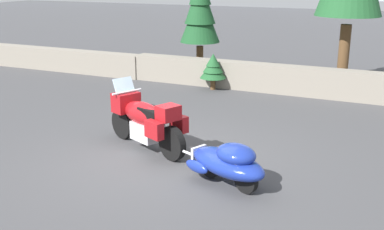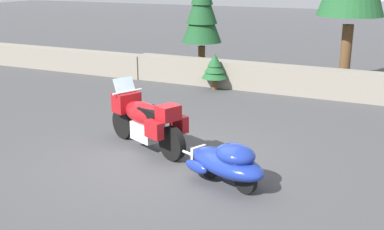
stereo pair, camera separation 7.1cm
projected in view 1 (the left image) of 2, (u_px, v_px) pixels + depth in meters
name	position (u px, v px, depth m)	size (l,w,h in m)	color
ground_plane	(161.00, 159.00, 9.03)	(80.00, 80.00, 0.00)	#424244
stone_guard_wall	(270.00, 78.00, 13.97)	(24.00, 0.57, 0.95)	gray
touring_motorcycle	(145.00, 119.00, 9.40)	(2.17, 1.29, 1.33)	black
car_shaped_trailer	(228.00, 162.00, 7.82)	(2.16, 1.24, 0.76)	black
pine_tree_secondary	(200.00, 8.00, 15.39)	(1.31, 1.31, 3.65)	brown
pine_sapling_near	(213.00, 67.00, 14.17)	(0.79, 0.79, 1.10)	brown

